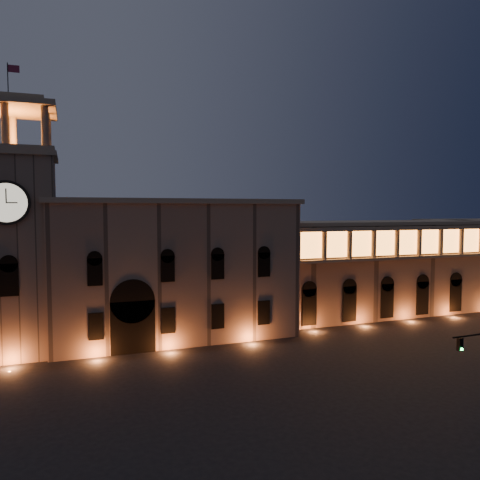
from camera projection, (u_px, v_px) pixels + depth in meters
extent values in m
plane|color=black|center=(251.00, 397.00, 40.67)|extent=(160.00, 160.00, 0.00)
cube|color=#775F4E|center=(174.00, 270.00, 60.05)|extent=(30.00, 12.00, 17.00)
cube|color=#85725C|center=(173.00, 202.00, 59.48)|extent=(30.80, 12.80, 0.60)
cube|color=black|center=(132.00, 326.00, 53.28)|extent=(5.00, 1.40, 6.00)
cylinder|color=black|center=(132.00, 300.00, 53.09)|extent=(5.00, 1.40, 5.00)
cube|color=orange|center=(133.00, 328.00, 53.11)|extent=(4.20, 0.20, 5.00)
cube|color=#775F4E|center=(13.00, 257.00, 52.60)|extent=(9.00, 9.00, 22.00)
cube|color=#85725C|center=(10.00, 156.00, 51.88)|extent=(9.80, 9.80, 0.50)
cylinder|color=black|center=(6.00, 203.00, 47.83)|extent=(4.60, 0.35, 4.60)
cylinder|color=beige|center=(6.00, 203.00, 47.70)|extent=(4.00, 0.12, 4.00)
cube|color=#85725C|center=(10.00, 151.00, 51.84)|extent=(9.40, 9.40, 0.50)
cube|color=orange|center=(10.00, 149.00, 51.82)|extent=(6.80, 6.80, 0.15)
cylinder|color=#85725C|center=(5.00, 124.00, 48.13)|extent=(0.76, 0.76, 4.20)
cylinder|color=#85725C|center=(45.00, 126.00, 49.44)|extent=(0.76, 0.76, 4.20)
cylinder|color=#85725C|center=(13.00, 135.00, 55.25)|extent=(0.76, 0.76, 4.20)
cylinder|color=#85725C|center=(48.00, 137.00, 56.56)|extent=(0.76, 0.76, 4.20)
cylinder|color=#85725C|center=(47.00, 132.00, 53.00)|extent=(0.76, 0.76, 4.20)
cube|color=#85725C|center=(9.00, 108.00, 51.54)|extent=(9.80, 9.80, 0.60)
cube|color=#85725C|center=(9.00, 102.00, 51.50)|extent=(7.50, 7.50, 0.60)
cylinder|color=black|center=(8.00, 81.00, 51.35)|extent=(0.10, 0.10, 4.00)
plane|color=maroon|center=(14.00, 69.00, 51.47)|extent=(1.20, 0.00, 1.20)
cube|color=brown|center=(384.00, 269.00, 73.69)|extent=(40.00, 10.00, 14.00)
cube|color=#85725C|center=(385.00, 223.00, 73.22)|extent=(40.60, 10.60, 0.50)
cube|color=#85725C|center=(408.00, 258.00, 68.39)|extent=(40.00, 1.20, 0.40)
cube|color=#85725C|center=(409.00, 228.00, 68.11)|extent=(40.00, 1.40, 0.50)
cube|color=orange|center=(406.00, 242.00, 68.76)|extent=(38.00, 0.15, 3.60)
cylinder|color=#85725C|center=(298.00, 246.00, 62.07)|extent=(0.70, 0.70, 4.00)
cylinder|color=#85725C|center=(324.00, 245.00, 63.44)|extent=(0.70, 0.70, 4.00)
cylinder|color=#85725C|center=(350.00, 244.00, 64.81)|extent=(0.70, 0.70, 4.00)
cylinder|color=#85725C|center=(374.00, 244.00, 66.19)|extent=(0.70, 0.70, 4.00)
cylinder|color=#85725C|center=(397.00, 243.00, 67.56)|extent=(0.70, 0.70, 4.00)
cylinder|color=#85725C|center=(419.00, 242.00, 68.93)|extent=(0.70, 0.70, 4.00)
cylinder|color=#85725C|center=(441.00, 242.00, 70.31)|extent=(0.70, 0.70, 4.00)
cylinder|color=#85725C|center=(461.00, 241.00, 71.68)|extent=(0.70, 0.70, 4.00)
cube|color=brown|center=(478.00, 259.00, 88.24)|extent=(20.00, 12.00, 14.00)
cube|color=black|center=(460.00, 344.00, 33.57)|extent=(0.34, 0.32, 0.94)
cylinder|color=#0CE53F|center=(462.00, 349.00, 33.43)|extent=(0.20, 0.09, 0.20)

